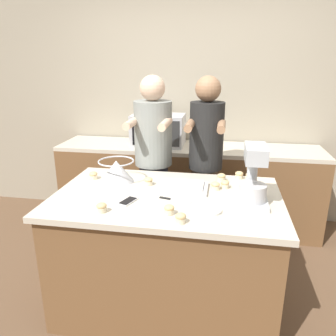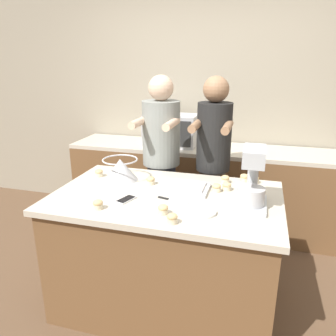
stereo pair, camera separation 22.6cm
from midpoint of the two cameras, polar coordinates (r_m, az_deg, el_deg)
name	(u,v)px [view 2 (the right image)]	position (r m, az deg, el deg)	size (l,w,h in m)	color
ground_plane	(166,300)	(2.75, 2.24, -22.12)	(16.00, 16.00, 0.00)	brown
back_wall	(208,101)	(3.77, 8.66, 11.43)	(10.00, 0.06, 2.70)	gray
island_counter	(166,250)	(2.48, 2.37, -14.20)	(1.57, 0.98, 0.89)	brown
back_counter	(199,187)	(3.64, 7.27, -3.29)	(2.80, 0.60, 0.91)	brown
person_left	(161,165)	(2.96, 1.01, 0.51)	(0.34, 0.51, 1.67)	#33384C
person_right	(213,168)	(2.87, 10.01, 0.00)	(0.31, 0.49, 1.67)	brown
stand_mixer	(252,181)	(2.13, 17.42, -2.29)	(0.20, 0.30, 0.39)	#B2B7BC
mixing_bowl	(120,169)	(2.54, -5.78, -0.20)	(0.27, 0.27, 0.17)	#BCBCC1
baking_tray	(184,187)	(2.37, 5.56, -3.42)	(0.35, 0.25, 0.04)	#BCBCC1
microwave_oven	(171,130)	(3.53, 2.37, 6.62)	(0.55, 0.35, 0.33)	#B7B7BC
cell_phone	(126,200)	(2.19, -4.40, -5.56)	(0.11, 0.16, 0.01)	silver
small_plate	(202,212)	(2.03, 9.21, -7.62)	(0.17, 0.17, 0.02)	white
knife	(171,200)	(2.19, 3.50, -5.61)	(0.22, 0.07, 0.01)	#BCBCC1
cupcake_0	(98,204)	(2.08, -9.08, -6.34)	(0.06, 0.06, 0.06)	beige
cupcake_1	(151,181)	(2.45, -0.42, -2.24)	(0.06, 0.06, 0.06)	beige
cupcake_2	(225,179)	(2.54, 12.46, -1.94)	(0.06, 0.06, 0.06)	beige
cupcake_3	(172,218)	(1.89, 4.20, -8.83)	(0.06, 0.06, 0.06)	beige
cupcake_4	(255,179)	(2.59, 17.31, -1.95)	(0.06, 0.06, 0.06)	beige
cupcake_5	(163,209)	(1.99, 2.41, -7.28)	(0.06, 0.06, 0.06)	beige
cupcake_6	(216,188)	(2.36, 11.17, -3.43)	(0.06, 0.06, 0.06)	beige
cupcake_7	(99,173)	(2.65, -9.57, -0.88)	(0.06, 0.06, 0.06)	beige
cupcake_8	(253,190)	(2.38, 17.23, -3.72)	(0.06, 0.06, 0.06)	beige
cupcake_9	(227,186)	(2.40, 12.87, -3.17)	(0.06, 0.06, 0.06)	beige
cupcake_10	(244,178)	(2.61, 15.57, -1.66)	(0.06, 0.06, 0.06)	beige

